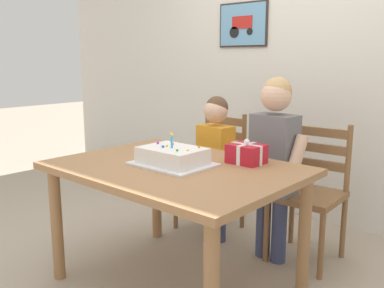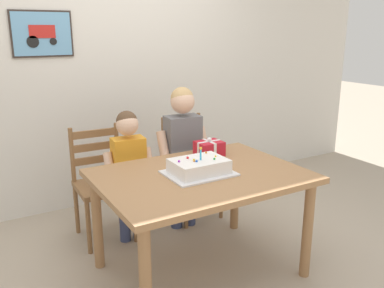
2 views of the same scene
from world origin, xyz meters
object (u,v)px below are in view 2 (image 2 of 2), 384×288
object	(u,v)px
dining_table	(201,186)
chair_left	(102,183)
child_older	(183,144)
child_younger	(129,164)
chair_right	(190,166)
birthday_cake	(199,167)
gift_box_red_large	(209,148)

from	to	relation	value
dining_table	chair_left	bearing A→B (deg)	115.76
child_older	child_younger	world-z (taller)	child_older
chair_right	child_younger	distance (m)	0.71
chair_left	child_older	xyz separation A→B (m)	(0.66, -0.19, 0.28)
dining_table	child_younger	xyz separation A→B (m)	(-0.25, 0.68, 0.01)
chair_left	child_younger	world-z (taller)	child_younger
birthday_cake	child_younger	size ratio (longest dim) A/B	0.41
chair_right	child_younger	xyz separation A→B (m)	(-0.66, -0.19, 0.19)
birthday_cake	chair_right	bearing A→B (deg)	63.48
chair_left	child_younger	size ratio (longest dim) A/B	0.85
dining_table	chair_right	bearing A→B (deg)	64.28
birthday_cake	chair_right	world-z (taller)	birthday_cake
dining_table	child_older	distance (m)	0.72
chair_right	child_older	xyz separation A→B (m)	(-0.18, -0.19, 0.28)
child_older	child_younger	size ratio (longest dim) A/B	1.14
birthday_cake	chair_left	world-z (taller)	birthday_cake
child_younger	chair_right	bearing A→B (deg)	15.73
dining_table	gift_box_red_large	size ratio (longest dim) A/B	6.80
gift_box_red_large	chair_left	size ratio (longest dim) A/B	0.22
dining_table	chair_left	distance (m)	0.97
chair_left	child_older	world-z (taller)	child_older
chair_left	child_older	size ratio (longest dim) A/B	0.75
birthday_cake	gift_box_red_large	distance (m)	0.43
gift_box_red_large	child_younger	size ratio (longest dim) A/B	0.19
dining_table	child_older	size ratio (longest dim) A/B	1.11
birthday_cake	chair_left	xyz separation A→B (m)	(-0.40, 0.87, -0.32)
dining_table	birthday_cake	world-z (taller)	birthday_cake
birthday_cake	dining_table	bearing A→B (deg)	19.45
birthday_cake	child_older	distance (m)	0.73
dining_table	chair_right	world-z (taller)	chair_right
chair_right	birthday_cake	bearing A→B (deg)	-116.52
birthday_cake	child_older	world-z (taller)	child_older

